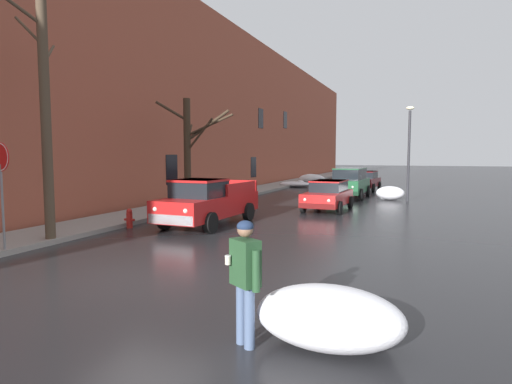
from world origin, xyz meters
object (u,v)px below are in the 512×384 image
object	(u,v)px
suv_green_parked_kerbside_mid	(350,182)
fire_hydrant	(129,218)
bare_tree_second_along_sidewalk	(190,150)
sedan_red_parked_kerbside_close	(328,195)
stop_sign_at_corner	(1,168)
sedan_maroon_parked_far_down_block	(365,180)
street_lamp_post	(409,148)
pedestrian_with_coffee	(245,273)
pickup_truck_red_approaching_near_lane	(208,202)
bare_tree_at_the_corner	(45,116)

from	to	relation	value
suv_green_parked_kerbside_mid	fire_hydrant	size ratio (longest dim) A/B	6.32
bare_tree_second_along_sidewalk	sedan_red_parked_kerbside_close	world-z (taller)	bare_tree_second_along_sidewalk
suv_green_parked_kerbside_mid	stop_sign_at_corner	distance (m)	19.64
bare_tree_second_along_sidewalk	sedan_maroon_parked_far_down_block	bearing A→B (deg)	67.74
sedan_maroon_parked_far_down_block	street_lamp_post	bearing A→B (deg)	-64.59
suv_green_parked_kerbside_mid	pedestrian_with_coffee	size ratio (longest dim) A/B	2.55
pickup_truck_red_approaching_near_lane	sedan_red_parked_kerbside_close	world-z (taller)	pickup_truck_red_approaching_near_lane
bare_tree_second_along_sidewalk	pedestrian_with_coffee	world-z (taller)	bare_tree_second_along_sidewalk
fire_hydrant	sedan_red_parked_kerbside_close	bearing A→B (deg)	53.29
sedan_red_parked_kerbside_close	bare_tree_second_along_sidewalk	bearing A→B (deg)	-156.28
stop_sign_at_corner	fire_hydrant	bearing A→B (deg)	85.24
fire_hydrant	street_lamp_post	world-z (taller)	street_lamp_post
sedan_maroon_parked_far_down_block	pickup_truck_red_approaching_near_lane	bearing A→B (deg)	-100.63
bare_tree_at_the_corner	pedestrian_with_coffee	xyz separation A→B (m)	(8.11, -4.22, -2.74)
suv_green_parked_kerbside_mid	sedan_maroon_parked_far_down_block	size ratio (longest dim) A/B	1.12
bare_tree_at_the_corner	pickup_truck_red_approaching_near_lane	world-z (taller)	bare_tree_at_the_corner
fire_hydrant	sedan_maroon_parked_far_down_block	bearing A→B (deg)	73.79
sedan_red_parked_kerbside_close	stop_sign_at_corner	size ratio (longest dim) A/B	1.36
suv_green_parked_kerbside_mid	fire_hydrant	bearing A→B (deg)	-111.78
street_lamp_post	sedan_maroon_parked_far_down_block	bearing A→B (deg)	115.41
sedan_red_parked_kerbside_close	street_lamp_post	world-z (taller)	street_lamp_post
bare_tree_second_along_sidewalk	pickup_truck_red_approaching_near_lane	world-z (taller)	bare_tree_second_along_sidewalk
bare_tree_second_along_sidewalk	bare_tree_at_the_corner	bearing A→B (deg)	-91.02
sedan_maroon_parked_far_down_block	street_lamp_post	distance (m)	7.83
sedan_maroon_parked_far_down_block	fire_hydrant	bearing A→B (deg)	-106.21
bare_tree_at_the_corner	pedestrian_with_coffee	size ratio (longest dim) A/B	4.15
pickup_truck_red_approaching_near_lane	suv_green_parked_kerbside_mid	xyz separation A→B (m)	(3.25, 12.42, 0.11)
bare_tree_at_the_corner	suv_green_parked_kerbside_mid	xyz separation A→B (m)	(6.08, 17.11, -2.79)
suv_green_parked_kerbside_mid	street_lamp_post	bearing A→B (deg)	-15.20
bare_tree_at_the_corner	street_lamp_post	xyz separation A→B (m)	(9.47, 16.19, -0.77)
bare_tree_second_along_sidewalk	sedan_maroon_parked_far_down_block	world-z (taller)	bare_tree_second_along_sidewalk
sedan_maroon_parked_far_down_block	street_lamp_post	world-z (taller)	street_lamp_post
bare_tree_at_the_corner	sedan_red_parked_kerbside_close	xyz separation A→B (m)	(6.11, 10.64, -3.03)
pedestrian_with_coffee	fire_hydrant	distance (m)	10.60
bare_tree_second_along_sidewalk	pickup_truck_red_approaching_near_lane	bearing A→B (deg)	-51.23
pickup_truck_red_approaching_near_lane	sedan_red_parked_kerbside_close	size ratio (longest dim) A/B	1.28
bare_tree_at_the_corner	stop_sign_at_corner	size ratio (longest dim) A/B	2.46
suv_green_parked_kerbside_mid	sedan_maroon_parked_far_down_block	distance (m)	5.85
bare_tree_second_along_sidewalk	sedan_red_parked_kerbside_close	xyz separation A→B (m)	(5.96, 2.62, -2.12)
bare_tree_second_along_sidewalk	suv_green_parked_kerbside_mid	world-z (taller)	bare_tree_second_along_sidewalk
suv_green_parked_kerbside_mid	pedestrian_with_coffee	world-z (taller)	suv_green_parked_kerbside_mid
pickup_truck_red_approaching_near_lane	sedan_red_parked_kerbside_close	bearing A→B (deg)	61.17
bare_tree_second_along_sidewalk	stop_sign_at_corner	size ratio (longest dim) A/B	1.76
pedestrian_with_coffee	bare_tree_second_along_sidewalk	bearing A→B (deg)	123.05
sedan_red_parked_kerbside_close	street_lamp_post	distance (m)	6.87
pickup_truck_red_approaching_near_lane	stop_sign_at_corner	distance (m)	6.96
sedan_maroon_parked_far_down_block	stop_sign_at_corner	bearing A→B (deg)	-104.10
pedestrian_with_coffee	fire_hydrant	size ratio (longest dim) A/B	2.48
sedan_red_parked_kerbside_close	pedestrian_with_coffee	xyz separation A→B (m)	(2.01, -14.87, 0.29)
bare_tree_second_along_sidewalk	pedestrian_with_coffee	distance (m)	14.73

